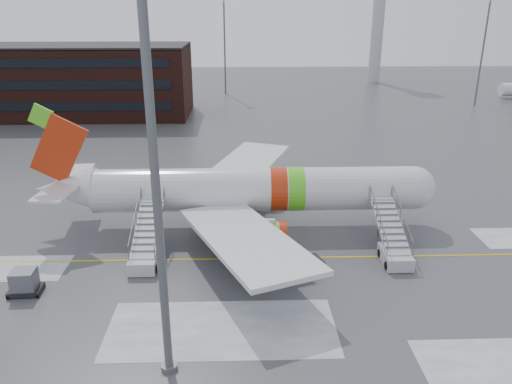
{
  "coord_description": "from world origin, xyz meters",
  "views": [
    {
      "loc": [
        -4.72,
        -35.74,
        18.56
      ],
      "look_at": [
        -3.48,
        3.2,
        4.0
      ],
      "focal_mm": 35.0,
      "sensor_mm": 36.0,
      "label": 1
    }
  ],
  "objects_px": {
    "uld_container": "(25,283)",
    "light_mast_near": "(152,129)",
    "airstair_aft": "(146,250)",
    "pushback_tug": "(300,262)",
    "airliner": "(244,190)",
    "airstair_fwd": "(393,246)"
  },
  "relations": [
    {
      "from": "uld_container",
      "to": "light_mast_near",
      "type": "relative_size",
      "value": 0.09
    },
    {
      "from": "airstair_aft",
      "to": "light_mast_near",
      "type": "xyz_separation_m",
      "value": [
        3.33,
        -12.19,
        12.28
      ]
    },
    {
      "from": "light_mast_near",
      "to": "pushback_tug",
      "type": "bearing_deg",
      "value": 51.44
    },
    {
      "from": "airstair_aft",
      "to": "pushback_tug",
      "type": "height_order",
      "value": "airstair_aft"
    },
    {
      "from": "airstair_aft",
      "to": "light_mast_near",
      "type": "bearing_deg",
      "value": -74.7
    },
    {
      "from": "pushback_tug",
      "to": "light_mast_near",
      "type": "distance_m",
      "value": 18.3
    },
    {
      "from": "airliner",
      "to": "uld_container",
      "type": "distance_m",
      "value": 18.75
    },
    {
      "from": "airliner",
      "to": "airstair_aft",
      "type": "xyz_separation_m",
      "value": [
        -7.64,
        -6.54,
        -2.35
      ]
    },
    {
      "from": "airstair_fwd",
      "to": "light_mast_near",
      "type": "xyz_separation_m",
      "value": [
        -15.78,
        -12.19,
        12.28
      ]
    },
    {
      "from": "airstair_fwd",
      "to": "uld_container",
      "type": "xyz_separation_m",
      "value": [
        -26.65,
        -4.17,
        -0.25
      ]
    },
    {
      "from": "airliner",
      "to": "pushback_tug",
      "type": "distance_m",
      "value": 9.6
    },
    {
      "from": "airstair_fwd",
      "to": "uld_container",
      "type": "height_order",
      "value": "airstair_fwd"
    },
    {
      "from": "airstair_fwd",
      "to": "light_mast_near",
      "type": "bearing_deg",
      "value": -142.32
    },
    {
      "from": "light_mast_near",
      "to": "airliner",
      "type": "bearing_deg",
      "value": 77.04
    },
    {
      "from": "airliner",
      "to": "airstair_fwd",
      "type": "xyz_separation_m",
      "value": [
        11.47,
        -6.54,
        -2.35
      ]
    },
    {
      "from": "pushback_tug",
      "to": "uld_container",
      "type": "height_order",
      "value": "uld_container"
    },
    {
      "from": "pushback_tug",
      "to": "uld_container",
      "type": "relative_size",
      "value": 1.53
    },
    {
      "from": "airstair_fwd",
      "to": "airliner",
      "type": "bearing_deg",
      "value": 150.33
    },
    {
      "from": "airliner",
      "to": "light_mast_near",
      "type": "distance_m",
      "value": 21.62
    },
    {
      "from": "airstair_fwd",
      "to": "pushback_tug",
      "type": "bearing_deg",
      "value": -166.56
    },
    {
      "from": "pushback_tug",
      "to": "airliner",
      "type": "bearing_deg",
      "value": 115.54
    },
    {
      "from": "airliner",
      "to": "pushback_tug",
      "type": "bearing_deg",
      "value": -64.46
    }
  ]
}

